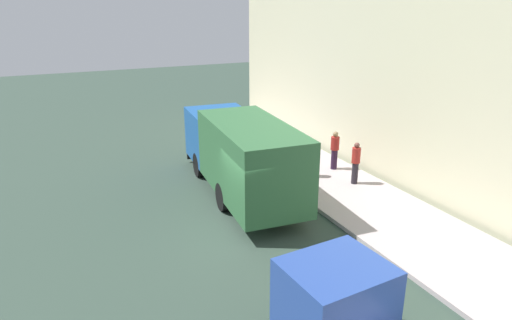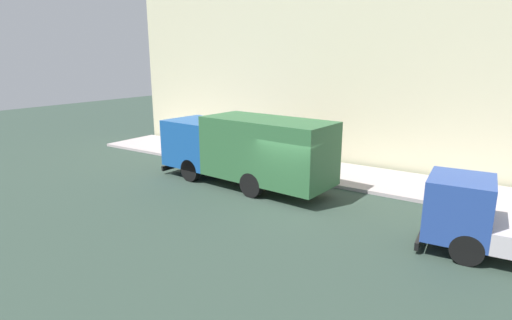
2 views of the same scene
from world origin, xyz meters
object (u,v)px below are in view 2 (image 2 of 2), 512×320
pedestrian_walking (288,143)px  pedestrian_third (277,151)px  small_flatbed_truck (503,224)px  large_utility_truck (245,148)px  pedestrian_standing (317,148)px  traffic_cone_orange (224,158)px

pedestrian_walking → pedestrian_third: 1.67m
small_flatbed_truck → pedestrian_walking: size_ratio=3.34×
large_utility_truck → pedestrian_standing: size_ratio=4.93×
pedestrian_third → pedestrian_walking: bearing=142.6°
small_flatbed_truck → pedestrian_standing: (6.10, 8.64, 0.03)m
traffic_cone_orange → large_utility_truck: bearing=-126.2°
large_utility_truck → pedestrian_walking: 4.74m
pedestrian_walking → traffic_cone_orange: size_ratio=2.87×
small_flatbed_truck → pedestrian_third: small_flatbed_truck is taller
small_flatbed_truck → traffic_cone_orange: (3.75, 12.88, -0.60)m
small_flatbed_truck → traffic_cone_orange: small_flatbed_truck is taller
pedestrian_standing → traffic_cone_orange: bearing=-141.8°
pedestrian_walking → traffic_cone_orange: 3.61m
large_utility_truck → pedestrian_walking: size_ratio=5.01×
pedestrian_third → traffic_cone_orange: size_ratio=2.73×
pedestrian_third → traffic_cone_orange: (-0.92, 2.70, -0.55)m
large_utility_truck → small_flatbed_truck: (-1.64, -10.00, -0.68)m
pedestrian_standing → pedestrian_third: (-1.44, 1.54, -0.07)m
small_flatbed_truck → traffic_cone_orange: 13.42m
large_utility_truck → pedestrian_third: large_utility_truck is taller
small_flatbed_truck → pedestrian_third: bearing=61.2°
large_utility_truck → pedestrian_third: size_ratio=5.25×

